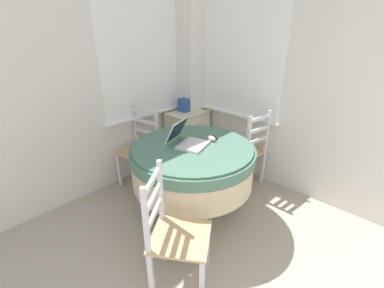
# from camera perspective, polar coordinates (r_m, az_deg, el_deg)

# --- Properties ---
(corner_room_shell) EXTENTS (4.62, 5.14, 2.55)m
(corner_room_shell) POSITION_cam_1_polar(r_m,az_deg,el_deg) (2.34, 4.26, 12.02)
(corner_room_shell) COLOR silver
(corner_room_shell) RESTS_ON ground_plane
(round_dining_table) EXTENTS (1.21, 1.21, 0.75)m
(round_dining_table) POSITION_cam_1_polar(r_m,az_deg,el_deg) (2.52, 0.11, -3.99)
(round_dining_table) COLOR #4C3D2D
(round_dining_table) RESTS_ON ground_plane
(laptop) EXTENTS (0.39, 0.42, 0.24)m
(laptop) POSITION_cam_1_polar(r_m,az_deg,el_deg) (2.45, -1.06, 0.97)
(laptop) COLOR silver
(laptop) RESTS_ON round_dining_table
(computer_mouse) EXTENTS (0.06, 0.10, 0.05)m
(computer_mouse) POSITION_cam_1_polar(r_m,az_deg,el_deg) (2.55, 4.33, 1.24)
(computer_mouse) COLOR white
(computer_mouse) RESTS_ON round_dining_table
(cell_phone) EXTENTS (0.09, 0.12, 0.01)m
(cell_phone) POSITION_cam_1_polar(r_m,az_deg,el_deg) (2.62, 4.72, 1.40)
(cell_phone) COLOR black
(cell_phone) RESTS_ON round_dining_table
(dining_chair_near_back_window) EXTENTS (0.49, 0.48, 0.94)m
(dining_chair_near_back_window) POSITION_cam_1_polar(r_m,az_deg,el_deg) (3.16, -11.34, -1.02)
(dining_chair_near_back_window) COLOR tan
(dining_chair_near_back_window) RESTS_ON ground_plane
(dining_chair_near_right_window) EXTENTS (0.44, 0.45, 0.94)m
(dining_chair_near_right_window) POSITION_cam_1_polar(r_m,az_deg,el_deg) (3.13, 12.14, -1.38)
(dining_chair_near_right_window) COLOR tan
(dining_chair_near_right_window) RESTS_ON ground_plane
(dining_chair_camera_near) EXTENTS (0.55, 0.56, 0.94)m
(dining_chair_camera_near) POSITION_cam_1_polar(r_m,az_deg,el_deg) (1.92, -4.03, -19.48)
(dining_chair_camera_near) COLOR tan
(dining_chair_camera_near) RESTS_ON ground_plane
(corner_cabinet) EXTENTS (0.55, 0.41, 0.74)m
(corner_cabinet) POSITION_cam_1_polar(r_m,az_deg,el_deg) (3.66, -0.99, 1.74)
(corner_cabinet) COLOR beige
(corner_cabinet) RESTS_ON ground_plane
(storage_box) EXTENTS (0.20, 0.13, 0.17)m
(storage_box) POSITION_cam_1_polar(r_m,az_deg,el_deg) (3.55, -1.31, 8.77)
(storage_box) COLOR #2D4C93
(storage_box) RESTS_ON corner_cabinet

